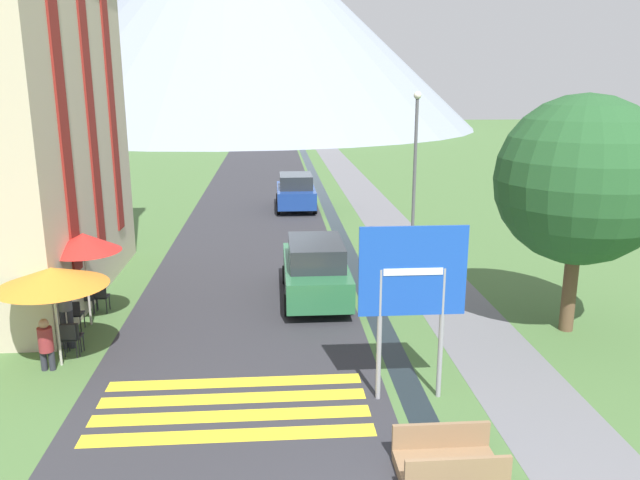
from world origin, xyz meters
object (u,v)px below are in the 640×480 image
cafe_chair_far_right (100,295)px  cafe_chair_near_left (72,335)px  person_seated_near (46,342)px  road_sign (412,285)px  person_standing_terrace (65,308)px  tree_by_path (581,180)px  cafe_chair_far_left (87,297)px  parked_car_far (296,192)px  footbridge (449,463)px  cafe_chair_near_right (69,337)px  parked_car_near (315,269)px  cafe_umbrella_middle_red (83,242)px  cafe_chair_middle (74,313)px  cafe_umbrella_front_orange (52,277)px  streetlamp (415,161)px

cafe_chair_far_right → cafe_chair_near_left: same height
cafe_chair_near_left → person_seated_near: (-0.33, -0.76, 0.17)m
road_sign → person_standing_terrace: road_sign is taller
road_sign → tree_by_path: bearing=33.8°
cafe_chair_far_left → parked_car_far: bearing=62.0°
road_sign → footbridge: road_sign is taller
footbridge → cafe_chair_near_right: bearing=146.0°
parked_car_near → cafe_chair_near_right: parked_car_near is taller
road_sign → cafe_umbrella_middle_red: road_sign is taller
road_sign → cafe_umbrella_middle_red: (-7.65, 4.57, -0.15)m
cafe_chair_near_left → cafe_umbrella_middle_red: size_ratio=0.34×
cafe_chair_middle → person_seated_near: bearing=-82.3°
parked_car_far → cafe_chair_middle: size_ratio=4.78×
person_seated_near → parked_car_far: bearing=70.7°
parked_car_near → cafe_umbrella_front_orange: size_ratio=1.86×
footbridge → cafe_chair_near_left: (-7.62, 5.25, 0.29)m
road_sign → person_seated_near: 8.25m
road_sign → person_seated_near: size_ratio=2.96×
cafe_chair_far_right → streetlamp: 11.91m
streetlamp → person_standing_terrace: bearing=-142.2°
cafe_chair_far_left → tree_by_path: size_ratio=0.14×
streetlamp → cafe_umbrella_middle_red: bearing=-147.5°
footbridge → tree_by_path: tree_by_path is taller
cafe_chair_near_right → person_standing_terrace: person_standing_terrace is taller
cafe_chair_far_left → tree_by_path: tree_by_path is taller
road_sign → cafe_chair_near_right: (-7.56, 2.54, -1.92)m
road_sign → parked_car_far: (-1.58, 19.79, -1.53)m
cafe_chair_far_left → cafe_umbrella_front_orange: bearing=-88.9°
cafe_chair_near_left → streetlamp: streetlamp is taller
person_seated_near → streetlamp: 14.11m
cafe_chair_near_right → cafe_umbrella_front_orange: 1.67m
cafe_chair_near_left → person_seated_near: 0.84m
road_sign → cafe_chair_near_left: (-7.52, 2.62, -1.92)m
cafe_umbrella_middle_red → person_seated_near: size_ratio=2.06×
cafe_umbrella_front_orange → tree_by_path: size_ratio=0.40×
parked_car_near → cafe_chair_near_right: size_ratio=5.33×
footbridge → cafe_chair_far_right: 11.19m
parked_car_near → streetlamp: (4.00, 4.81, 2.58)m
footbridge → cafe_chair_middle: 10.51m
parked_car_near → cafe_chair_near_left: (-6.02, -3.61, -0.40)m
footbridge → parked_car_far: (-1.68, 22.42, 0.68)m
cafe_chair_middle → cafe_chair_far_left: same height
cafe_chair_middle → cafe_chair_near_right: bearing=-71.5°
parked_car_far → cafe_umbrella_middle_red: bearing=-111.7°
cafe_umbrella_front_orange → person_standing_terrace: (-0.12, 0.97, -1.09)m
cafe_chair_middle → cafe_chair_near_left: size_ratio=1.00×
person_standing_terrace → parked_car_near: bearing=26.7°
cafe_chair_near_left → cafe_chair_far_left: bearing=125.9°
footbridge → parked_car_near: 9.02m
parked_car_far → cafe_chair_middle: parked_car_far is taller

